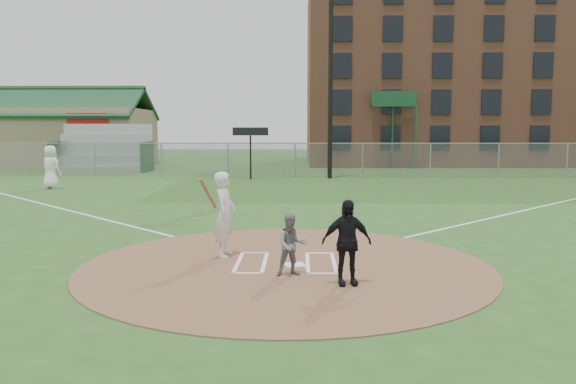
{
  "coord_description": "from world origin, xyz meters",
  "views": [
    {
      "loc": [
        0.29,
        -11.33,
        2.77
      ],
      "look_at": [
        0.0,
        2.0,
        1.3
      ],
      "focal_mm": 35.0,
      "sensor_mm": 36.0,
      "label": 1
    }
  ],
  "objects_px": {
    "ondeck_player": "(51,167)",
    "batter_at_plate": "(225,214)",
    "home_plate": "(295,265)",
    "catcher": "(291,245)",
    "umpire": "(347,242)"
  },
  "relations": [
    {
      "from": "home_plate",
      "to": "catcher",
      "type": "height_order",
      "value": "catcher"
    },
    {
      "from": "home_plate",
      "to": "umpire",
      "type": "xyz_separation_m",
      "value": [
        0.93,
        -1.39,
        0.76
      ]
    },
    {
      "from": "home_plate",
      "to": "ondeck_player",
      "type": "height_order",
      "value": "ondeck_player"
    },
    {
      "from": "umpire",
      "to": "home_plate",
      "type": "bearing_deg",
      "value": 114.66
    },
    {
      "from": "home_plate",
      "to": "umpire",
      "type": "height_order",
      "value": "umpire"
    },
    {
      "from": "catcher",
      "to": "umpire",
      "type": "distance_m",
      "value": 1.18
    },
    {
      "from": "ondeck_player",
      "to": "batter_at_plate",
      "type": "xyz_separation_m",
      "value": [
        10.16,
        -14.2,
        -0.07
      ]
    },
    {
      "from": "home_plate",
      "to": "catcher",
      "type": "bearing_deg",
      "value": -94.23
    },
    {
      "from": "catcher",
      "to": "batter_at_plate",
      "type": "height_order",
      "value": "batter_at_plate"
    },
    {
      "from": "catcher",
      "to": "batter_at_plate",
      "type": "relative_size",
      "value": 0.64
    },
    {
      "from": "home_plate",
      "to": "batter_at_plate",
      "type": "bearing_deg",
      "value": 150.87
    },
    {
      "from": "home_plate",
      "to": "catcher",
      "type": "relative_size",
      "value": 0.34
    },
    {
      "from": "catcher",
      "to": "umpire",
      "type": "relative_size",
      "value": 0.77
    },
    {
      "from": "home_plate",
      "to": "batter_at_plate",
      "type": "height_order",
      "value": "batter_at_plate"
    },
    {
      "from": "catcher",
      "to": "batter_at_plate",
      "type": "xyz_separation_m",
      "value": [
        -1.48,
        1.63,
        0.34
      ]
    }
  ]
}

